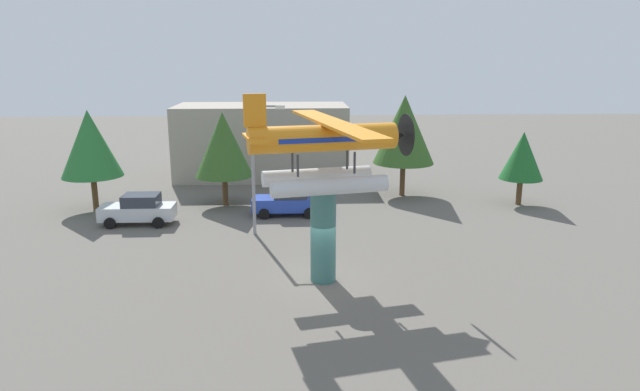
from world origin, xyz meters
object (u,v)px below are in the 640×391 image
object	(u,v)px
storefront_building	(262,141)
tree_east	(223,145)
streetlight_primary	(257,159)
tree_center_back	(404,130)
car_mid_blue	(288,201)
tree_west	(90,144)
display_pedestal	(323,236)
floatplane_monument	(326,150)
car_near_silver	(139,209)
tree_far_east	(522,156)

from	to	relation	value
storefront_building	tree_east	bearing A→B (deg)	-102.44
streetlight_primary	tree_center_back	world-z (taller)	streetlight_primary
tree_center_back	tree_east	bearing A→B (deg)	-170.03
car_mid_blue	tree_west	bearing A→B (deg)	-8.08
tree_west	streetlight_primary	bearing A→B (deg)	-27.35
display_pedestal	tree_center_back	xyz separation A→B (m)	(6.31, 15.17, 2.57)
storefront_building	tree_west	bearing A→B (deg)	-135.82
display_pedestal	floatplane_monument	size ratio (longest dim) A/B	0.39
car_near_silver	tree_center_back	bearing A→B (deg)	-159.48
tree_center_back	tree_west	bearing A→B (deg)	-171.67
display_pedestal	tree_west	size ratio (longest dim) A/B	0.65
car_mid_blue	display_pedestal	bearing A→B (deg)	98.89
display_pedestal	car_near_silver	world-z (taller)	display_pedestal
car_near_silver	tree_far_east	bearing A→B (deg)	-171.97
display_pedestal	streetlight_primary	size ratio (longest dim) A/B	0.58
tree_center_back	tree_far_east	bearing A→B (deg)	-21.63
floatplane_monument	car_mid_blue	size ratio (longest dim) A/B	2.47
floatplane_monument	tree_far_east	size ratio (longest dim) A/B	2.17
storefront_building	tree_center_back	distance (m)	12.30
display_pedestal	car_mid_blue	xyz separation A→B (m)	(-1.64, 10.49, -1.16)
display_pedestal	tree_far_east	world-z (taller)	tree_far_east
floatplane_monument	storefront_building	world-z (taller)	floatplane_monument
car_near_silver	tree_west	xyz separation A→B (m)	(-3.57, 3.25, 3.35)
streetlight_primary	tree_east	size ratio (longest dim) A/B	1.17
tree_west	tree_east	xyz separation A→B (m)	(8.09, 0.83, -0.24)
display_pedestal	car_near_silver	xyz separation A→B (m)	(-10.26, 8.97, -1.16)
tree_far_east	tree_east	bearing A→B (deg)	177.82
floatplane_monument	tree_east	bearing A→B (deg)	101.64
tree_center_back	streetlight_primary	bearing A→B (deg)	-138.40
streetlight_primary	tree_east	distance (m)	6.82
streetlight_primary	tree_east	world-z (taller)	streetlight_primary
car_near_silver	car_mid_blue	xyz separation A→B (m)	(8.61, 1.52, 0.00)
floatplane_monument	tree_center_back	xyz separation A→B (m)	(6.19, 15.14, -1.15)
display_pedestal	car_mid_blue	bearing A→B (deg)	98.89
streetlight_primary	tree_west	world-z (taller)	streetlight_primary
display_pedestal	tree_east	xyz separation A→B (m)	(-5.74, 13.05, 1.94)
tree_west	tree_far_east	bearing A→B (deg)	0.20
streetlight_primary	car_mid_blue	bearing A→B (deg)	67.52
floatplane_monument	storefront_building	xyz separation A→B (m)	(-3.89, 21.97, -2.89)
tree_east	tree_center_back	distance (m)	12.25
display_pedestal	car_near_silver	distance (m)	13.67
tree_west	display_pedestal	bearing A→B (deg)	-41.48
car_near_silver	tree_west	bearing A→B (deg)	-42.34
streetlight_primary	tree_center_back	xyz separation A→B (m)	(9.51, 8.44, 0.46)
car_mid_blue	streetlight_primary	size ratio (longest dim) A/B	0.59
car_near_silver	streetlight_primary	xyz separation A→B (m)	(7.05, -2.24, 3.27)
display_pedestal	tree_center_back	distance (m)	16.63
streetlight_primary	display_pedestal	bearing A→B (deg)	-64.56
car_near_silver	tree_west	world-z (taller)	tree_west
tree_center_back	car_mid_blue	bearing A→B (deg)	-149.54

